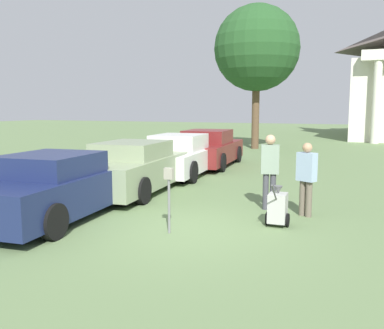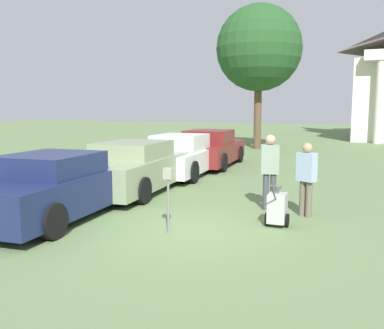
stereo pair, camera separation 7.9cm
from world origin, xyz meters
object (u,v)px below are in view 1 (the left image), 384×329
Objects in this scene: parked_car_white at (181,156)px; parking_meter at (169,188)px; person_supervisor at (306,175)px; equipment_cart at (278,208)px; parked_car_navy at (57,187)px; parked_car_maroon at (209,149)px; parked_car_sage at (135,167)px; person_worker at (270,167)px.

parking_meter is (2.83, -6.62, 0.21)m from parked_car_white.
equipment_cart is (-0.40, -1.06, -0.56)m from person_supervisor.
parking_meter reaches higher than equipment_cart.
parked_car_navy is at bearing -95.80° from parked_car_white.
parked_car_white is 2.80m from parked_car_maroon.
parked_car_sage is 4.25m from person_worker.
parked_car_navy reaches higher than equipment_cart.
parked_car_sage is 2.98× the size of person_worker.
equipment_cart is (4.66, 1.25, -0.30)m from parked_car_navy.
parked_car_white reaches higher than parked_car_sage.
parked_car_maroon is 5.15× the size of equipment_cart.
equipment_cart is at bearing -54.32° from parked_car_white.
person_supervisor is (0.90, -0.30, -0.09)m from person_worker.
parked_car_sage is 5.95m from parked_car_maroon.
parking_meter is (2.83, -0.09, 0.22)m from parked_car_navy.
parked_car_sage is at bearing -26.03° from person_worker.
person_supervisor is at bearing 145.98° from person_worker.
parked_car_sage is 1.05× the size of parked_car_maroon.
equipment_cart is at bearing 9.26° from parked_car_navy.
parking_meter is (2.83, -3.47, 0.21)m from parked_car_sage.
parked_car_maroon is at bearing -73.78° from person_worker.
parking_meter is at bearing 48.15° from person_worker.
parked_car_maroon is at bearing 84.21° from parked_car_white.
person_supervisor is at bearing -45.57° from parked_car_white.
parked_car_navy is 3.78× the size of parking_meter.
parked_car_white is 6.59m from person_supervisor.
person_worker is at bearing 107.39° from equipment_cart.
parked_car_white is 7.04m from equipment_cart.
person_worker is at bearing -49.03° from parked_car_white.
parked_car_navy is 2.84m from parking_meter.
parked_car_sage reaches higher than equipment_cart.
parked_car_navy is at bearing -95.80° from parked_car_sage.
person_worker reaches higher than equipment_cart.
parked_car_white is 0.95× the size of parked_car_maroon.
parked_car_sage is at bearing 152.74° from equipment_cart.
parked_car_maroon is 9.33m from equipment_cart.
person_supervisor is at bearing 66.44° from equipment_cart.
parked_car_sage is (0.00, 3.38, 0.01)m from parked_car_navy.
parked_car_sage is at bearing -95.80° from parked_car_white.
parked_car_white is (0.00, 3.15, -0.00)m from parked_car_sage.
parked_car_maroon is 8.65m from person_supervisor.
parking_meter is at bearing -146.45° from equipment_cart.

